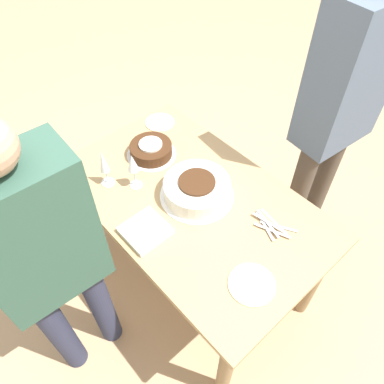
{
  "coord_description": "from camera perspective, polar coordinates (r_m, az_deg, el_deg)",
  "views": [
    {
      "loc": [
        -0.86,
        0.77,
        2.13
      ],
      "look_at": [
        0.0,
        0.0,
        0.79
      ],
      "focal_mm": 35.0,
      "sensor_mm": 36.0,
      "label": 1
    }
  ],
  "objects": [
    {
      "name": "cake_front_chocolate",
      "position": [
        2.0,
        -6.25,
        6.39
      ],
      "size": [
        0.26,
        0.26,
        0.08
      ],
      "color": "white",
      "rests_on": "dining_table"
    },
    {
      "name": "napkin_stack",
      "position": [
        1.68,
        -7.13,
        -5.86
      ],
      "size": [
        0.18,
        0.19,
        0.03
      ],
      "color": "silver",
      "rests_on": "dining_table"
    },
    {
      "name": "cake_center_white",
      "position": [
        1.78,
        0.77,
        0.42
      ],
      "size": [
        0.36,
        0.36,
        0.1
      ],
      "color": "white",
      "rests_on": "dining_table"
    },
    {
      "name": "wine_glass_near",
      "position": [
        1.77,
        -9.02,
        4.15
      ],
      "size": [
        0.06,
        0.06,
        0.2
      ],
      "color": "silver",
      "rests_on": "dining_table"
    },
    {
      "name": "person_watching",
      "position": [
        1.49,
        -21.4,
        -9.07
      ],
      "size": [
        0.24,
        0.41,
        1.56
      ],
      "rotation": [
        0.0,
        0.0,
        -1.62
      ],
      "color": "#2D334C",
      "rests_on": "ground_plane"
    },
    {
      "name": "person_cutting",
      "position": [
        1.95,
        21.89,
        12.83
      ],
      "size": [
        0.26,
        0.42,
        1.77
      ],
      "rotation": [
        0.0,
        0.0,
        1.46
      ],
      "color": "#4C4238",
      "rests_on": "ground_plane"
    },
    {
      "name": "dessert_plate_right",
      "position": [
        2.22,
        -4.93,
        10.54
      ],
      "size": [
        0.17,
        0.17,
        0.01
      ],
      "color": "beige",
      "rests_on": "dining_table"
    },
    {
      "name": "fork_pile",
      "position": [
        1.73,
        11.95,
        -4.95
      ],
      "size": [
        0.2,
        0.13,
        0.02
      ],
      "color": "silver",
      "rests_on": "dining_table"
    },
    {
      "name": "dining_table",
      "position": [
        1.9,
        -0.0,
        -3.49
      ],
      "size": [
        1.33,
        0.81,
        0.74
      ],
      "color": "tan",
      "rests_on": "ground_plane"
    },
    {
      "name": "ground_plane",
      "position": [
        2.42,
        -0.0,
        -12.38
      ],
      "size": [
        12.0,
        12.0,
        0.0
      ],
      "primitive_type": "plane",
      "color": "tan"
    },
    {
      "name": "dessert_plate_left",
      "position": [
        1.57,
        9.08,
        -13.72
      ],
      "size": [
        0.19,
        0.19,
        0.01
      ],
      "color": "beige",
      "rests_on": "dining_table"
    },
    {
      "name": "wine_glass_far",
      "position": [
        1.82,
        -13.34,
        4.28
      ],
      "size": [
        0.07,
        0.07,
        0.21
      ],
      "color": "silver",
      "rests_on": "dining_table"
    }
  ]
}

